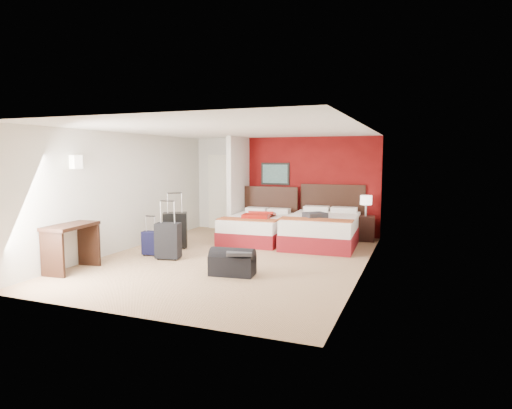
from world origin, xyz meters
The scene contains 17 objects.
ground centered at (0.00, 0.00, 0.00)m, with size 6.50×6.50×0.00m, color tan.
room_walls centered at (-1.40, 1.42, 1.26)m, with size 5.02×6.52×2.50m.
red_accent_panel centered at (0.75, 3.23, 1.25)m, with size 3.50×0.04×2.50m, color maroon.
partition_wall centered at (-1.00, 2.61, 1.25)m, with size 0.12×1.20×2.50m, color silver.
entry_door centered at (-1.75, 3.20, 1.02)m, with size 0.82×0.06×2.05m, color silver.
bed_left centered at (-0.22, 1.91, 0.29)m, with size 1.35×1.93×0.58m, color white.
bed_right centered at (1.33, 2.00, 0.33)m, with size 1.53×2.19×0.66m, color white.
red_suitcase_open centered at (-0.12, 1.81, 0.63)m, with size 0.60×0.83×0.10m, color #A1160D.
jacket_bundle centered at (1.23, 1.70, 0.71)m, with size 0.46×0.37×0.11m, color #343439.
nightstand centered at (2.19, 2.85, 0.30)m, with size 0.42×0.42×0.59m, color black.
table_lamp centered at (2.19, 2.85, 0.84)m, with size 0.27×0.27×0.49m, color silver.
suitcase_black centered at (-1.57, 0.46, 0.38)m, with size 0.51×0.32×0.76m, color black.
suitcase_charcoal centered at (-1.17, -0.46, 0.34)m, with size 0.46×0.29×0.68m, color black.
suitcase_navy centered at (-1.66, -0.32, 0.23)m, with size 0.34×0.20×0.47m, color black.
duffel_bag centered at (0.47, -1.04, 0.19)m, with size 0.75×0.40×0.38m, color black.
jacket_draped centered at (0.62, -1.09, 0.41)m, with size 0.42×0.36×0.06m, color #343338.
desk centered at (-2.26, -1.82, 0.41)m, with size 0.50×0.99×0.83m, color black.
Camera 1 is at (3.40, -7.53, 1.99)m, focal length 30.15 mm.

